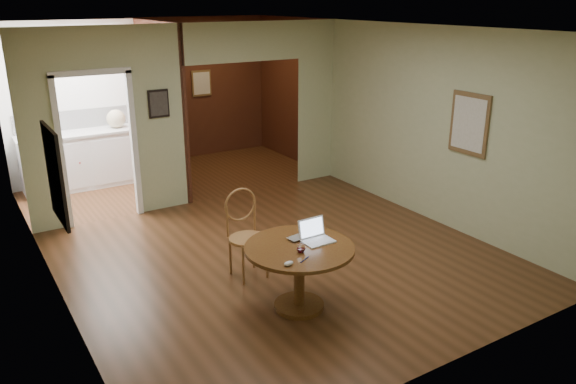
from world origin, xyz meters
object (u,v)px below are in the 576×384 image
chair (245,228)px  closed_laptop (305,238)px  open_laptop (315,235)px  dining_table (299,263)px

chair → closed_laptop: (0.25, -0.84, 0.14)m
open_laptop → chair: bearing=109.2°
dining_table → chair: 0.96m
dining_table → chair: bearing=96.5°
open_laptop → closed_laptop: open_laptop is taller
chair → closed_laptop: chair is taller
open_laptop → closed_laptop: (-0.08, 0.07, -0.05)m
dining_table → closed_laptop: 0.27m
chair → open_laptop: bearing=-71.3°
dining_table → open_laptop: open_laptop is taller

